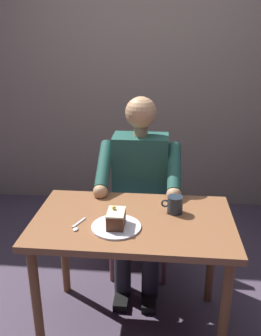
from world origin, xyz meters
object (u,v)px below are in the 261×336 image
dining_table (133,234)px  dessert_spoon (77,226)px  coffee_cup (175,204)px  chair (141,202)px  seated_person (139,191)px  cake_slice (116,219)px

dining_table → dessert_spoon: dessert_spoon is taller
coffee_cup → chair: bearing=-68.5°
seated_person → chair: bearing=-90.0°
coffee_cup → dessert_spoon: size_ratio=0.85×
dessert_spoon → coffee_cup: bearing=-157.7°
chair → cake_slice: chair is taller
cake_slice → coffee_cup: bearing=-147.2°
seated_person → dessert_spoon: bearing=65.0°
dessert_spoon → cake_slice: bearing=-176.7°
cake_slice → coffee_cup: (-0.30, -0.19, -0.00)m
dining_table → coffee_cup: 0.28m
dining_table → coffee_cup: (-0.22, -0.09, 0.15)m
seated_person → coffee_cup: bearing=119.6°
chair → coffee_cup: 0.66m
dessert_spoon → seated_person: bearing=-115.0°
seated_person → dessert_spoon: size_ratio=9.04×
dining_table → seated_person: size_ratio=0.84×
cake_slice → seated_person: bearing=-97.5°
coffee_cup → dessert_spoon: bearing=22.3°
chair → dessert_spoon: size_ratio=6.43×
cake_slice → dessert_spoon: 0.21m
chair → coffee_cup: bearing=111.5°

